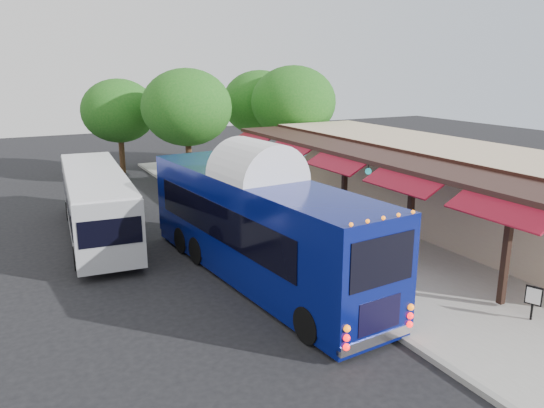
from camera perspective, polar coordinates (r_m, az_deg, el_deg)
ground at (r=17.51m, az=4.85°, el=-8.70°), size 90.00×90.00×0.00m
sidewalk at (r=23.27m, az=10.08°, el=-2.70°), size 10.00×40.00×0.15m
curb at (r=20.76m, az=-0.91°, el=-4.62°), size 0.20×40.00×0.16m
station_shelter at (r=24.98m, az=16.47°, el=2.32°), size 8.15×20.00×3.60m
coach_bus at (r=17.34m, az=-1.58°, el=-1.89°), size 3.48×11.75×3.71m
city_bus at (r=22.94m, az=-18.36°, el=0.29°), size 3.07×10.47×2.77m
ped_a at (r=17.69m, az=10.65°, el=-5.38°), size 0.61×0.42×1.59m
ped_b at (r=22.65m, az=3.79°, el=-0.53°), size 0.96×0.83×1.71m
ped_c at (r=22.65m, az=3.31°, el=-0.21°), size 1.18×1.11×1.95m
ped_d at (r=26.03m, az=1.02°, el=1.68°), size 1.31×0.89×1.87m
sign_board at (r=16.30m, az=26.30°, el=-8.99°), size 0.21×0.42×0.98m
tree_left at (r=32.02m, az=-9.14°, el=10.21°), size 5.33×5.33×6.82m
tree_mid at (r=37.35m, az=-1.34°, el=10.83°), size 5.20×5.20×6.66m
tree_right at (r=34.62m, az=2.31°, el=10.87°), size 5.45×5.45×6.97m
tree_far at (r=36.11m, az=-16.14°, el=9.60°), size 4.80×4.80×6.15m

